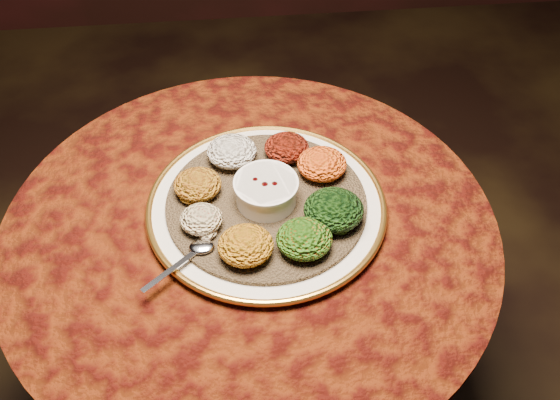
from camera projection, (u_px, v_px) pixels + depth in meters
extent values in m
plane|color=black|center=(259.00, 396.00, 1.74)|extent=(4.00, 4.00, 0.00)
cylinder|color=black|center=(258.00, 393.00, 1.72)|extent=(0.44, 0.44, 0.04)
cylinder|color=black|center=(255.00, 331.00, 1.49)|extent=(0.12, 0.12, 0.68)
cylinder|color=black|center=(250.00, 235.00, 1.23)|extent=(0.80, 0.80, 0.04)
cylinder|color=#451605|center=(252.00, 278.00, 1.33)|extent=(0.93, 0.93, 0.34)
cylinder|color=#451605|center=(249.00, 226.00, 1.21)|extent=(0.96, 0.96, 0.01)
cylinder|color=beige|center=(266.00, 207.00, 1.22)|extent=(0.58, 0.58, 0.02)
torus|color=#C08630|center=(266.00, 205.00, 1.22)|extent=(0.47, 0.47, 0.01)
cylinder|color=brown|center=(266.00, 202.00, 1.21)|extent=(0.40, 0.40, 0.01)
cylinder|color=silver|center=(266.00, 191.00, 1.19)|extent=(0.12, 0.12, 0.05)
cylinder|color=silver|center=(266.00, 183.00, 1.17)|extent=(0.12, 0.12, 0.01)
cylinder|color=#661E05|center=(266.00, 186.00, 1.18)|extent=(0.10, 0.10, 0.01)
ellipsoid|color=silver|center=(202.00, 247.00, 1.12)|extent=(0.05, 0.03, 0.01)
cube|color=silver|center=(172.00, 270.00, 1.09)|extent=(0.11, 0.09, 0.00)
ellipsoid|color=silver|center=(232.00, 151.00, 1.27)|extent=(0.10, 0.10, 0.05)
ellipsoid|color=black|center=(287.00, 147.00, 1.28)|extent=(0.09, 0.09, 0.04)
ellipsoid|color=#A4660D|center=(322.00, 164.00, 1.24)|extent=(0.10, 0.09, 0.05)
ellipsoid|color=black|center=(334.00, 210.00, 1.15)|extent=(0.11, 0.11, 0.05)
ellipsoid|color=#AF3E0B|center=(304.00, 239.00, 1.11)|extent=(0.10, 0.10, 0.05)
ellipsoid|color=#AF620F|center=(246.00, 245.00, 1.10)|extent=(0.10, 0.10, 0.05)
ellipsoid|color=maroon|center=(201.00, 219.00, 1.15)|extent=(0.08, 0.08, 0.04)
ellipsoid|color=#996712|center=(198.00, 184.00, 1.21)|extent=(0.09, 0.09, 0.04)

